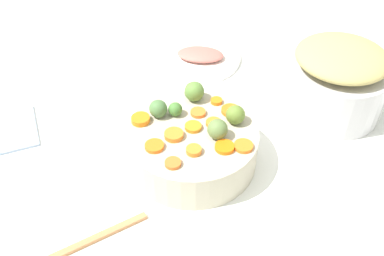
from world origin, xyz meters
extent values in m
cube|color=white|center=(0.00, 0.00, 0.01)|extent=(2.40, 2.40, 0.02)
cylinder|color=#B5AC96|center=(-0.02, -0.03, 0.06)|extent=(0.27, 0.27, 0.08)
cylinder|color=#BAB7BB|center=(0.19, -0.33, 0.08)|extent=(0.23, 0.23, 0.12)
ellipsoid|color=tan|center=(0.19, -0.33, 0.16)|extent=(0.20, 0.20, 0.05)
cylinder|color=orange|center=(-0.08, 0.03, 0.10)|extent=(0.05, 0.05, 0.01)
cylinder|color=orange|center=(-0.01, 0.07, 0.11)|extent=(0.05, 0.05, 0.01)
cylinder|color=orange|center=(-0.12, -0.01, 0.10)|extent=(0.04, 0.04, 0.01)
cylinder|color=orange|center=(0.08, -0.07, 0.10)|extent=(0.04, 0.04, 0.01)
cylinder|color=orange|center=(-0.05, -0.14, 0.10)|extent=(0.05, 0.05, 0.01)
cylinder|color=orange|center=(0.01, -0.07, 0.10)|extent=(0.04, 0.04, 0.01)
cylinder|color=orange|center=(-0.01, -0.03, 0.10)|extent=(0.04, 0.04, 0.01)
cylinder|color=orange|center=(0.03, -0.04, 0.10)|extent=(0.04, 0.04, 0.01)
cylinder|color=orange|center=(-0.06, -0.10, 0.10)|extent=(0.05, 0.05, 0.01)
cylinder|color=orange|center=(-0.08, -0.04, 0.11)|extent=(0.03, 0.03, 0.01)
cylinder|color=orange|center=(-0.04, 0.00, 0.11)|extent=(0.05, 0.05, 0.01)
cylinder|color=orange|center=(0.05, -0.10, 0.10)|extent=(0.05, 0.05, 0.01)
sphere|color=#447632|center=(0.02, 0.01, 0.11)|extent=(0.03, 0.03, 0.03)
sphere|color=#5E7840|center=(-0.03, -0.08, 0.12)|extent=(0.04, 0.04, 0.04)
sphere|color=#4A723E|center=(0.02, 0.04, 0.12)|extent=(0.04, 0.04, 0.04)
sphere|color=olive|center=(0.02, -0.11, 0.12)|extent=(0.04, 0.04, 0.04)
sphere|color=#5A8139|center=(0.08, -0.02, 0.12)|extent=(0.04, 0.04, 0.04)
cube|color=#B87B4D|center=(-0.26, 0.13, 0.02)|extent=(0.17, 0.21, 0.01)
cylinder|color=white|center=(0.36, 0.02, 0.03)|extent=(0.26, 0.26, 0.01)
ellipsoid|color=#C6675D|center=(0.35, 0.00, 0.04)|extent=(0.08, 0.13, 0.02)
cube|color=#94A5C0|center=(0.00, 0.40, 0.02)|extent=(0.20, 0.19, 0.01)
camera|label=1|loc=(-0.65, -0.13, 0.68)|focal=40.78mm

